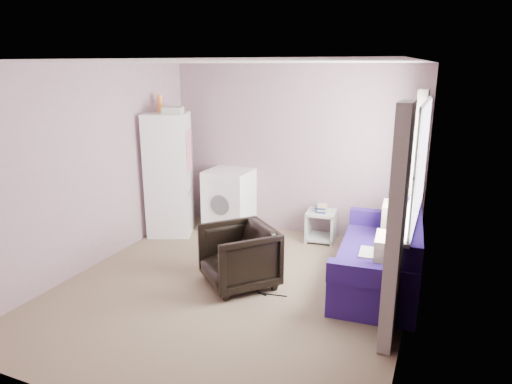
% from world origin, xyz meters
% --- Properties ---
extents(room, '(3.84, 4.24, 2.54)m').
position_xyz_m(room, '(0.02, 0.01, 1.25)').
color(room, '#89745A').
rests_on(room, ground).
extents(armchair, '(1.03, 1.03, 0.78)m').
position_xyz_m(armchair, '(0.04, 0.12, 0.39)').
color(armchair, black).
rests_on(armchair, ground).
extents(fridge, '(0.82, 0.81, 2.06)m').
position_xyz_m(fridge, '(-1.65, 1.30, 0.92)').
color(fridge, white).
rests_on(fridge, ground).
extents(washing_machine, '(0.66, 0.68, 0.93)m').
position_xyz_m(washing_machine, '(-0.91, 1.81, 0.49)').
color(washing_machine, white).
rests_on(washing_machine, ground).
extents(side_table, '(0.44, 0.44, 0.55)m').
position_xyz_m(side_table, '(0.54, 1.85, 0.26)').
color(side_table, '#BABCB7').
rests_on(side_table, ground).
extents(sofa, '(1.02, 2.00, 0.86)m').
position_xyz_m(sofa, '(1.57, 0.77, 0.32)').
color(sofa, navy).
rests_on(sofa, ground).
extents(window_dressing, '(0.17, 2.62, 2.18)m').
position_xyz_m(window_dressing, '(1.78, 0.70, 1.11)').
color(window_dressing, white).
rests_on(window_dressing, ground).
extents(floor_cables, '(0.52, 0.16, 0.01)m').
position_xyz_m(floor_cables, '(0.39, 0.04, 0.01)').
color(floor_cables, black).
rests_on(floor_cables, ground).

